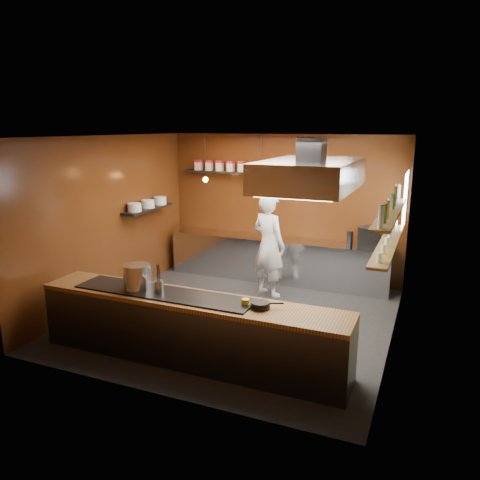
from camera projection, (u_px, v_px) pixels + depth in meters
The scene contains 26 objects.
floor at pixel (236, 318), 7.91m from camera, with size 5.00×5.00×0.00m, color black.
back_wall at pixel (283, 207), 9.80m from camera, with size 5.00×5.00×0.00m, color #3A180A.
left_wall at pixel (110, 220), 8.50m from camera, with size 5.00×5.00×0.00m, color #3A180A.
right_wall at pixel (398, 246), 6.62m from camera, with size 5.00×5.00×0.00m, color #4E4E2C.
ceiling at pixel (236, 136), 7.20m from camera, with size 5.00×5.00×0.00m, color silver.
window_pane at pixel (405, 201), 8.06m from camera, with size 1.00×1.00×0.00m, color white.
prep_counter at pixel (277, 259), 9.75m from camera, with size 4.60×0.65×0.90m, color silver.
pass_counter at pixel (190, 329), 6.37m from camera, with size 4.40×0.72×0.94m.
tin_shelf at pixel (241, 173), 9.84m from camera, with size 2.60×0.26×0.04m, color black.
plate_shelf at pixel (148, 209), 9.32m from camera, with size 0.30×1.40×0.04m, color black.
bottle_shelf_upper at pixel (391, 213), 6.85m from camera, with size 0.26×2.80×0.04m, color brown.
bottle_shelf_lower at pixel (388, 244), 6.96m from camera, with size 0.26×2.80×0.04m, color brown.
extractor_hood at pixel (311, 174), 6.47m from camera, with size 1.20×2.00×0.72m.
pendant_left at pixel (205, 177), 9.45m from camera, with size 0.10×0.10×0.95m.
pendant_right at pixel (261, 180), 9.00m from camera, with size 0.10×0.10×0.95m.
storage_tins at pixel (247, 167), 9.76m from camera, with size 2.43×0.13×0.22m.
plate_stacks at pixel (148, 204), 9.30m from camera, with size 0.26×1.16×0.16m.
bottles at pixel (391, 203), 6.81m from camera, with size 0.06×2.66×0.24m.
wine_glasses at pixel (389, 238), 6.94m from camera, with size 0.07×2.37×0.13m.
stockpot_large at pixel (137, 277), 6.48m from camera, with size 0.37×0.37×0.36m, color #B3B5BA.
stockpot_small at pixel (140, 277), 6.52m from camera, with size 0.34×0.34×0.32m, color #B5B7BD.
utensil_crock at pixel (159, 286), 6.39m from camera, with size 0.13×0.13×0.17m, color #B3B5BA.
frying_pan at pixel (261, 304), 5.88m from camera, with size 0.40×0.25×0.06m.
butter_jar at pixel (245, 302), 5.96m from camera, with size 0.10×0.10×0.09m, color yellow.
espresso_machine at pixel (371, 237), 8.88m from camera, with size 0.39×0.37×0.39m, color black.
chef at pixel (269, 245), 8.76m from camera, with size 0.72×0.47×1.97m, color silver.
Camera 1 is at (2.91, -6.77, 3.15)m, focal length 35.00 mm.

